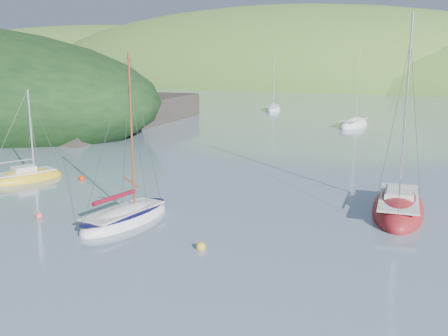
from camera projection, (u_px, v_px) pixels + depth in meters
The scene contains 8 objects.
ground at pixel (119, 238), 25.19m from camera, with size 700.00×700.00×0.00m, color slate.
shoreline_hills at pixel (417, 85), 177.65m from camera, with size 690.00×135.00×56.00m.
daysailer_white at pixel (125, 218), 27.73m from camera, with size 2.68×6.57×9.94m.
sloop_red at pixel (398, 209), 29.38m from camera, with size 4.17×8.76×12.45m.
sailboat_yellow at pixel (26, 178), 37.26m from camera, with size 3.86×5.95×7.36m.
distant_sloop_a at pixel (353, 125), 67.58m from camera, with size 3.35×8.16×11.41m.
distant_sloop_c at pixel (273, 109), 88.93m from camera, with size 4.80×7.81×10.51m.
mooring_buoys at pixel (187, 212), 29.22m from camera, with size 23.72×9.77×0.47m.
Camera 1 is at (16.10, -18.40, 8.82)m, focal length 40.00 mm.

